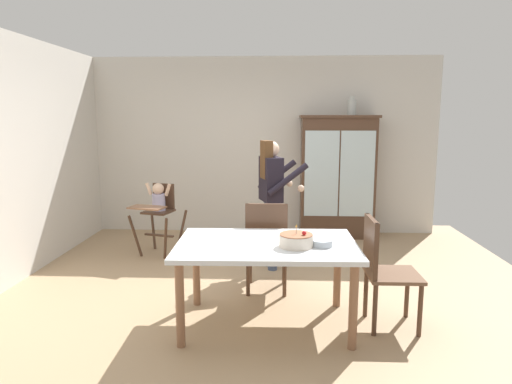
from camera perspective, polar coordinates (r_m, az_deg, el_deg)
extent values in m
plane|color=tan|center=(4.76, -0.31, -12.77)|extent=(6.24, 6.24, 0.00)
cube|color=beige|center=(7.05, 0.85, 5.80)|extent=(5.32, 0.06, 2.70)
cube|color=#4C3323|center=(6.89, 10.20, 1.74)|extent=(1.08, 0.42, 1.78)
cube|color=#4C3323|center=(6.83, 10.43, 9.34)|extent=(1.14, 0.48, 0.04)
cube|color=silver|center=(6.64, 8.26, 2.27)|extent=(0.49, 0.01, 1.25)
cube|color=silver|center=(6.70, 12.63, 2.21)|extent=(0.49, 0.01, 1.25)
cube|color=#4C3323|center=(6.88, 10.22, 2.47)|extent=(1.00, 0.36, 0.02)
cylinder|color=#B2B7B2|center=(6.86, 11.98, 10.38)|extent=(0.13, 0.13, 0.22)
cylinder|color=#B2B7B2|center=(6.86, 12.02, 11.51)|extent=(0.07, 0.07, 0.05)
cylinder|color=#4C3323|center=(6.07, -14.97, -5.38)|extent=(0.16, 0.11, 0.56)
cylinder|color=#4C3323|center=(5.85, -11.33, -5.81)|extent=(0.11, 0.17, 0.56)
cylinder|color=#4C3323|center=(6.43, -12.84, -4.46)|extent=(0.11, 0.17, 0.56)
cylinder|color=#4C3323|center=(6.22, -9.35, -4.82)|extent=(0.16, 0.11, 0.56)
cube|color=#4C3323|center=(6.14, -12.11, -5.36)|extent=(0.42, 0.15, 0.02)
cube|color=#4C3323|center=(6.07, -12.22, -2.43)|extent=(0.42, 0.42, 0.02)
cube|color=#4C3323|center=(6.17, -11.56, -0.49)|extent=(0.30, 0.11, 0.34)
cube|color=brown|center=(5.82, -13.59, -1.91)|extent=(0.49, 0.35, 0.02)
cylinder|color=#B2ADD1|center=(6.06, -12.16, -1.26)|extent=(0.17, 0.17, 0.22)
sphere|color=beige|center=(6.03, -12.22, 0.40)|extent=(0.15, 0.15, 0.15)
cylinder|color=beige|center=(6.11, -13.36, 0.39)|extent=(0.10, 0.07, 0.17)
cylinder|color=beige|center=(5.97, -11.06, 0.26)|extent=(0.10, 0.07, 0.17)
cylinder|color=#3D4C6B|center=(5.36, 2.12, -5.60)|extent=(0.11, 0.11, 0.82)
cylinder|color=#3D4C6B|center=(5.51, 1.60, -5.16)|extent=(0.11, 0.11, 0.82)
cube|color=black|center=(5.30, 1.89, 1.64)|extent=(0.30, 0.40, 0.52)
cube|color=white|center=(5.33, 2.96, 1.68)|extent=(0.03, 0.06, 0.49)
sphere|color=beige|center=(5.27, 1.92, 5.42)|extent=(0.19, 0.19, 0.19)
cube|color=brown|center=(5.26, 1.33, 4.10)|extent=(0.16, 0.22, 0.44)
cylinder|color=black|center=(5.15, 4.04, 1.59)|extent=(0.49, 0.22, 0.37)
sphere|color=beige|center=(5.22, 5.68, 0.45)|extent=(0.08, 0.08, 0.08)
cylinder|color=black|center=(5.53, 2.67, 2.14)|extent=(0.49, 0.22, 0.37)
sphere|color=beige|center=(5.60, 4.22, 1.08)|extent=(0.08, 0.08, 0.08)
cube|color=silver|center=(3.89, 1.35, -6.70)|extent=(1.55, 1.03, 0.04)
cylinder|color=brown|center=(3.69, -9.55, -13.83)|extent=(0.07, 0.07, 0.70)
cylinder|color=brown|center=(3.69, 12.17, -13.94)|extent=(0.07, 0.07, 0.70)
cylinder|color=brown|center=(4.44, -7.53, -9.70)|extent=(0.07, 0.07, 0.70)
cylinder|color=brown|center=(4.44, 10.23, -9.79)|extent=(0.07, 0.07, 0.70)
cylinder|color=beige|center=(3.77, 5.08, -6.14)|extent=(0.28, 0.28, 0.10)
cylinder|color=#935B3D|center=(3.76, 5.09, -5.35)|extent=(0.27, 0.27, 0.01)
cylinder|color=#F2E5CC|center=(3.75, 5.10, -4.85)|extent=(0.01, 0.01, 0.06)
cone|color=yellow|center=(3.74, 5.10, -4.22)|extent=(0.02, 0.02, 0.02)
sphere|color=red|center=(3.72, 6.09, -5.16)|extent=(0.04, 0.04, 0.04)
cylinder|color=#B2BCC6|center=(3.82, 8.30, -6.36)|extent=(0.18, 0.18, 0.05)
cylinder|color=#4C3323|center=(4.99, 3.55, -8.97)|extent=(0.04, 0.04, 0.45)
cylinder|color=#4C3323|center=(5.00, -0.74, -8.92)|extent=(0.04, 0.04, 0.45)
cylinder|color=#4C3323|center=(4.64, 3.63, -10.41)|extent=(0.04, 0.04, 0.45)
cylinder|color=#4C3323|center=(4.65, -1.01, -10.36)|extent=(0.04, 0.04, 0.45)
cube|color=brown|center=(4.74, 1.37, -6.91)|extent=(0.44, 0.44, 0.03)
cube|color=#4C3323|center=(4.48, 1.33, -4.50)|extent=(0.42, 0.04, 0.48)
cylinder|color=#4C3323|center=(4.48, 3.76, -4.52)|extent=(0.03, 0.03, 0.48)
cylinder|color=#4C3323|center=(4.49, -1.11, -4.48)|extent=(0.03, 0.03, 0.48)
cylinder|color=#4C3323|center=(4.08, 19.98, -13.87)|extent=(0.04, 0.04, 0.45)
cylinder|color=#4C3323|center=(4.41, 18.49, -12.01)|extent=(0.04, 0.04, 0.45)
cylinder|color=#4C3323|center=(3.99, 14.75, -14.18)|extent=(0.04, 0.04, 0.45)
cylinder|color=#4C3323|center=(4.32, 13.67, -12.23)|extent=(0.04, 0.04, 0.45)
cube|color=brown|center=(4.11, 16.88, -9.95)|extent=(0.45, 0.45, 0.03)
cube|color=#4C3323|center=(3.99, 14.26, -6.59)|extent=(0.05, 0.42, 0.48)
cylinder|color=#4C3323|center=(3.81, 14.86, -7.37)|extent=(0.03, 0.03, 0.48)
cylinder|color=#4C3323|center=(4.17, 13.72, -5.87)|extent=(0.03, 0.03, 0.48)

